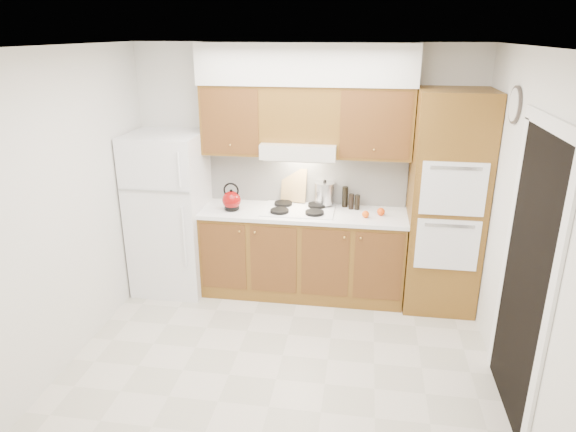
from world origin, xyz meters
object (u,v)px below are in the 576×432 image
(oven_cabinet, at_px, (446,204))
(kettle, at_px, (231,200))
(stock_pot, at_px, (324,193))
(fridge, at_px, (170,213))

(oven_cabinet, bearing_deg, kettle, -178.54)
(kettle, height_order, stock_pot, stock_pot)
(kettle, xyz_separation_m, stock_pot, (0.94, 0.28, 0.03))
(fridge, bearing_deg, kettle, -1.64)
(kettle, distance_m, stock_pot, 0.98)
(fridge, height_order, kettle, fridge)
(kettle, bearing_deg, fridge, -157.26)
(fridge, height_order, oven_cabinet, oven_cabinet)
(fridge, xyz_separation_m, oven_cabinet, (2.85, 0.03, 0.24))
(oven_cabinet, xyz_separation_m, kettle, (-2.16, -0.05, -0.05))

